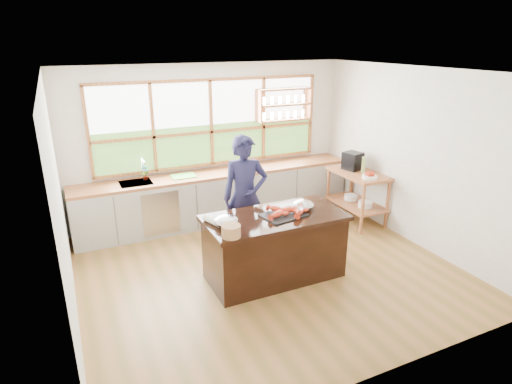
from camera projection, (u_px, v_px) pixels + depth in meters
ground_plane at (268, 269)px, 6.03m from camera, size 5.00×5.00×0.00m
room_shell at (254, 140)px, 5.89m from camera, size 5.02×4.52×2.71m
back_counter at (218, 196)px, 7.53m from camera, size 4.90×0.63×0.90m
right_shelf_unit at (358, 189)px, 7.46m from camera, size 0.62×1.10×0.90m
island at (275, 246)px, 5.71m from camera, size 1.85×0.90×0.90m
cook at (245, 197)px, 6.21m from camera, size 0.75×0.58×1.81m
potted_plant at (145, 173)px, 6.90m from camera, size 0.16×0.14×0.25m
cutting_board at (184, 176)px, 7.14m from camera, size 0.40×0.30×0.01m
espresso_machine at (353, 161)px, 7.47m from camera, size 0.33×0.35×0.31m
wine_bottle at (363, 165)px, 7.29m from camera, size 0.07×0.07×0.28m
fruit_bowl at (370, 176)px, 7.03m from camera, size 0.25×0.25×0.11m
slate_board at (284, 215)px, 5.55m from camera, size 0.61×0.49×0.02m
lobster_pile at (285, 211)px, 5.54m from camera, size 0.52×0.44×0.08m
mixing_bowl_left at (226, 221)px, 5.24m from camera, size 0.30×0.30×0.14m
mixing_bowl_right at (303, 205)px, 5.75m from camera, size 0.29×0.29×0.14m
wine_glass at (300, 207)px, 5.41m from camera, size 0.08×0.08×0.22m
wicker_basket at (231, 231)px, 4.94m from camera, size 0.23×0.23×0.14m
parchment_roll at (212, 221)px, 5.31m from camera, size 0.17×0.31×0.08m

